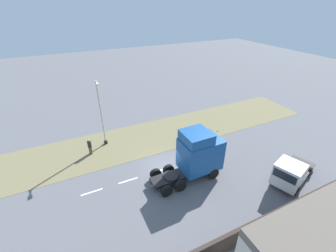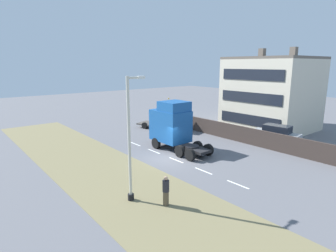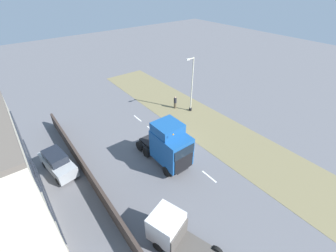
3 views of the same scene
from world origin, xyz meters
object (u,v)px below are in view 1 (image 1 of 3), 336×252
at_px(lamp_post, 102,118).
at_px(lorry_cab, 198,154).
at_px(pedestrian, 90,147).
at_px(flatbed_truck, 290,173).

bearing_deg(lamp_post, lorry_cab, 36.88).
bearing_deg(lorry_cab, lamp_post, -143.86).
distance_m(lamp_post, pedestrian, 3.29).
xyz_separation_m(flatbed_truck, lamp_post, (-13.33, -12.83, 1.98)).
bearing_deg(lorry_cab, flatbed_truck, 52.87).
distance_m(flatbed_truck, pedestrian, 19.04).
height_order(flatbed_truck, pedestrian, flatbed_truck).
bearing_deg(flatbed_truck, pedestrian, 31.80).
bearing_deg(pedestrian, flatbed_truck, 50.32).
relative_size(lamp_post, pedestrian, 4.15).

